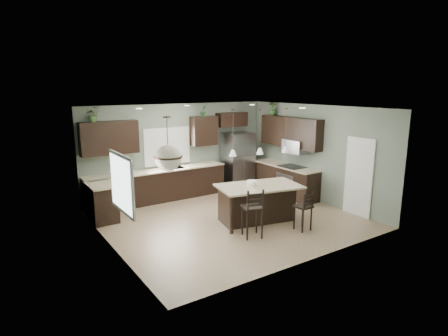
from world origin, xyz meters
TOP-DOWN VIEW (x-y plane):
  - ground at (0.00, 0.00)m, footprint 6.00×6.00m
  - pantry_door at (2.98, -1.55)m, footprint 0.04×0.82m
  - window_back at (-0.40, 2.73)m, footprint 1.35×0.02m
  - window_left at (-2.98, -0.80)m, footprint 0.02×1.10m
  - left_return_cabs at (-2.70, 1.70)m, footprint 0.60×0.90m
  - left_return_countertop at (-2.68, 1.70)m, footprint 0.66×0.96m
  - back_lower_cabs at (-0.85, 2.45)m, footprint 4.20×0.60m
  - back_countertop at (-0.85, 2.43)m, footprint 4.20×0.66m
  - sink_inset at (-0.40, 2.43)m, footprint 0.70×0.45m
  - faucet at (-0.40, 2.40)m, footprint 0.02×0.02m
  - back_upper_left at (-2.15, 2.58)m, footprint 1.55×0.34m
  - back_upper_right at (0.80, 2.58)m, footprint 0.85×0.34m
  - fridge_header at (1.85, 2.58)m, footprint 1.05×0.34m
  - right_lower_cabs at (2.70, 0.87)m, footprint 0.60×2.35m
  - right_countertop at (2.68, 0.87)m, footprint 0.66×2.35m
  - cooktop at (2.68, 0.60)m, footprint 0.58×0.75m
  - wall_oven_front at (2.40, 0.60)m, footprint 0.01×0.72m
  - right_upper_cabs at (2.83, 0.87)m, footprint 0.34×2.35m
  - microwave at (2.78, 0.60)m, footprint 0.40×0.75m
  - refrigerator at (1.90, 2.29)m, footprint 0.90×0.74m
  - kitchen_island at (0.53, -0.51)m, footprint 2.21×1.55m
  - serving_dish at (0.34, -0.47)m, footprint 0.24×0.24m
  - bar_stool_left at (-0.22, -1.21)m, footprint 0.53×0.53m
  - bar_stool_right at (1.02, -1.54)m, footprint 0.36×0.36m
  - pendant_left at (-0.15, -0.36)m, footprint 0.17×0.17m
  - pendant_center at (0.53, -0.51)m, footprint 0.17×0.17m
  - pendant_right at (1.21, -0.66)m, footprint 0.17×0.17m
  - chandelier at (-2.29, -1.38)m, footprint 0.52×0.52m
  - plant_back_left at (-2.54, 2.55)m, footprint 0.38×0.34m
  - plant_back_right at (0.76, 2.55)m, footprint 0.20×0.17m
  - plant_right_wall at (2.80, 1.70)m, footprint 0.29×0.29m
  - room_shell at (0.00, 0.00)m, footprint 6.00×6.00m

SIDE VIEW (x-z plane):
  - ground at x=0.00m, z-range 0.00..0.00m
  - left_return_cabs at x=-2.70m, z-range 0.00..0.90m
  - back_lower_cabs at x=-0.85m, z-range 0.00..0.90m
  - right_lower_cabs at x=2.70m, z-range 0.00..0.90m
  - wall_oven_front at x=2.40m, z-range 0.15..0.75m
  - kitchen_island at x=0.53m, z-range 0.00..0.92m
  - bar_stool_right at x=1.02m, z-range 0.00..0.95m
  - bar_stool_left at x=-0.22m, z-range 0.00..1.14m
  - left_return_countertop at x=-2.68m, z-range 0.90..0.94m
  - back_countertop at x=-0.85m, z-range 0.90..0.94m
  - right_countertop at x=2.68m, z-range 0.90..0.94m
  - refrigerator at x=1.90m, z-range 0.00..1.85m
  - sink_inset at x=-0.40m, z-range 0.93..0.94m
  - cooktop at x=2.68m, z-range 0.93..0.95m
  - serving_dish at x=0.34m, z-range 0.92..1.06m
  - pantry_door at x=2.98m, z-range 0.00..2.04m
  - faucet at x=-0.40m, z-range 0.94..1.22m
  - window_back at x=-0.40m, z-range 1.05..2.05m
  - window_left at x=-2.98m, z-range 1.05..2.05m
  - microwave at x=2.78m, z-range 1.35..1.75m
  - room_shell at x=0.00m, z-range -1.30..4.70m
  - back_upper_left at x=-2.15m, z-range 1.50..2.40m
  - back_upper_right at x=0.80m, z-range 1.50..2.40m
  - right_upper_cabs at x=2.83m, z-range 1.50..2.40m
  - fridge_header at x=1.85m, z-range 2.02..2.48m
  - pendant_left at x=-0.15m, z-range 1.70..2.80m
  - pendant_center at x=0.53m, z-range 1.70..2.80m
  - pendant_right at x=1.21m, z-range 1.70..2.80m
  - chandelier at x=-2.29m, z-range 1.81..2.80m
  - plant_back_right at x=0.76m, z-range 2.40..2.75m
  - plant_back_left at x=-2.54m, z-range 2.40..2.79m
  - plant_right_wall at x=2.80m, z-range 2.40..2.82m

